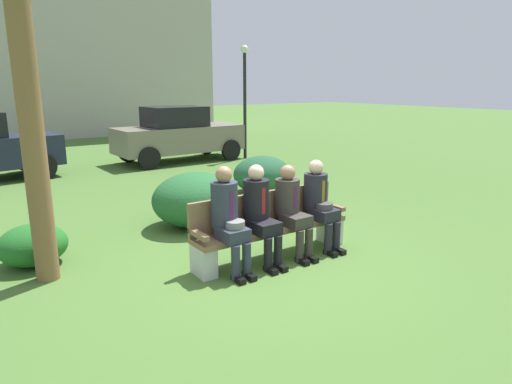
{
  "coord_description": "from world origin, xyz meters",
  "views": [
    {
      "loc": [
        -3.41,
        -4.68,
        2.34
      ],
      "look_at": [
        0.16,
        0.43,
        0.85
      ],
      "focal_mm": 31.78,
      "sensor_mm": 36.0,
      "label": 1
    }
  ],
  "objects": [
    {
      "name": "ground_plane",
      "position": [
        0.0,
        0.0,
        0.0
      ],
      "size": [
        80.0,
        80.0,
        0.0
      ],
      "primitive_type": "plane",
      "color": "#486E2F"
    },
    {
      "name": "park_bench",
      "position": [
        0.16,
        0.1,
        0.44
      ],
      "size": [
        2.35,
        0.44,
        0.9
      ],
      "color": "brown",
      "rests_on": "ground"
    },
    {
      "name": "seated_man_leftmost",
      "position": [
        -0.59,
        -0.04,
        0.75
      ],
      "size": [
        0.34,
        0.72,
        1.35
      ],
      "color": "#2D3342",
      "rests_on": "ground"
    },
    {
      "name": "seated_man_centerleft",
      "position": [
        -0.11,
        -0.03,
        0.74
      ],
      "size": [
        0.34,
        0.72,
        1.32
      ],
      "color": "black",
      "rests_on": "ground"
    },
    {
      "name": "seated_man_centerright",
      "position": [
        0.42,
        -0.04,
        0.71
      ],
      "size": [
        0.34,
        0.72,
        1.27
      ],
      "color": "#38332D",
      "rests_on": "ground"
    },
    {
      "name": "seated_man_rightmost",
      "position": [
        0.94,
        -0.04,
        0.72
      ],
      "size": [
        0.34,
        0.72,
        1.29
      ],
      "color": "#23232D",
      "rests_on": "ground"
    },
    {
      "name": "shrub_near_bench",
      "position": [
        -0.04,
        1.93,
        0.45
      ],
      "size": [
        1.45,
        1.33,
        0.91
      ],
      "primitive_type": "ellipsoid",
      "color": "#245F2F",
      "rests_on": "ground"
    },
    {
      "name": "shrub_mid_lawn",
      "position": [
        -2.6,
        1.62,
        0.27
      ],
      "size": [
        0.88,
        0.81,
        0.55
      ],
      "primitive_type": "ellipsoid",
      "color": "#216623",
      "rests_on": "ground"
    },
    {
      "name": "shrub_far_lawn",
      "position": [
        2.28,
        3.25,
        0.41
      ],
      "size": [
        1.3,
        1.19,
        0.81
      ],
      "primitive_type": "ellipsoid",
      "color": "#265837",
      "rests_on": "ground"
    },
    {
      "name": "parked_car_far",
      "position": [
        2.61,
        8.11,
        0.84
      ],
      "size": [
        3.94,
        1.79,
        1.68
      ],
      "color": "slate",
      "rests_on": "ground"
    },
    {
      "name": "street_lamp",
      "position": [
        4.59,
        7.41,
        2.15
      ],
      "size": [
        0.24,
        0.24,
        3.5
      ],
      "color": "black",
      "rests_on": "ground"
    }
  ]
}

